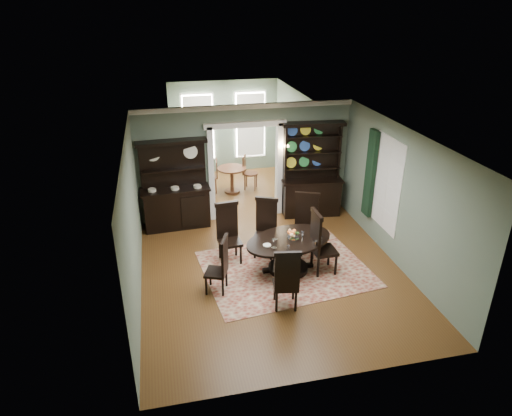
{
  "coord_description": "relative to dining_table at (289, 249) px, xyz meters",
  "views": [
    {
      "loc": [
        -2.13,
        -7.93,
        5.39
      ],
      "look_at": [
        -0.25,
        0.6,
        1.31
      ],
      "focal_mm": 32.0,
      "sensor_mm": 36.0,
      "label": 1
    }
  ],
  "objects": [
    {
      "name": "chair_far_mid",
      "position": [
        -0.3,
        0.83,
        0.18
      ],
      "size": [
        0.65,
        0.63,
        1.35
      ],
      "rotation": [
        0.0,
        0.0,
        2.72
      ],
      "color": "black",
      "rests_on": "rug"
    },
    {
      "name": "rug",
      "position": [
        -0.05,
        0.04,
        -0.52
      ],
      "size": [
        3.71,
        3.02,
        0.01
      ],
      "primitive_type": "cube",
      "rotation": [
        0.0,
        0.0,
        0.11
      ],
      "color": "maroon",
      "rests_on": "floor"
    },
    {
      "name": "dining_table",
      "position": [
        0.0,
        0.0,
        0.0
      ],
      "size": [
        2.22,
        2.22,
        0.76
      ],
      "rotation": [
        0.0,
        0.0,
        0.29
      ],
      "color": "black",
      "rests_on": "rug"
    },
    {
      "name": "right_window",
      "position": [
        2.34,
        0.83,
        1.07
      ],
      "size": [
        0.15,
        1.47,
        2.12
      ],
      "color": "white",
      "rests_on": "wall_right"
    },
    {
      "name": "chair_far_left",
      "position": [
        -1.17,
        0.74,
        0.18
      ],
      "size": [
        0.55,
        0.53,
        1.36
      ],
      "rotation": [
        0.0,
        0.0,
        3.25
      ],
      "color": "black",
      "rests_on": "rug"
    },
    {
      "name": "parlor",
      "position": [
        -0.35,
        5.43,
        0.99
      ],
      "size": [
        3.51,
        3.5,
        3.01
      ],
      "color": "#593817",
      "rests_on": "ground"
    },
    {
      "name": "chair_end_right",
      "position": [
        0.6,
        -0.21,
        0.22
      ],
      "size": [
        0.51,
        0.55,
        1.43
      ],
      "rotation": [
        0.0,
        0.0,
        -1.55
      ],
      "color": "black",
      "rests_on": "rug"
    },
    {
      "name": "parlor_chair_right",
      "position": [
        0.08,
        4.69,
        0.03
      ],
      "size": [
        0.49,
        0.48,
        1.05
      ],
      "rotation": [
        0.0,
        0.0,
        -1.95
      ],
      "color": "#512717",
      "rests_on": "parlor_floor"
    },
    {
      "name": "sideboard",
      "position": [
        -2.2,
        2.63,
        0.26
      ],
      "size": [
        1.74,
        0.7,
        2.25
      ],
      "rotation": [
        0.0,
        0.0,
        0.06
      ],
      "color": "black",
      "rests_on": "floor"
    },
    {
      "name": "chair_near",
      "position": [
        -0.42,
        -1.29,
        0.15
      ],
      "size": [
        0.55,
        0.53,
        1.3
      ],
      "rotation": [
        0.0,
        0.0,
        -0.16
      ],
      "color": "black",
      "rests_on": "rug"
    },
    {
      "name": "parlor_table",
      "position": [
        -0.45,
        4.51,
        -0.02
      ],
      "size": [
        0.84,
        0.84,
        0.78
      ],
      "color": "#512717",
      "rests_on": "parlor_floor"
    },
    {
      "name": "parlor_chair_left",
      "position": [
        -0.99,
        4.66,
        0.01
      ],
      "size": [
        0.43,
        0.42,
        1.0
      ],
      "rotation": [
        0.0,
        0.0,
        1.46
      ],
      "color": "#512717",
      "rests_on": "parlor_floor"
    },
    {
      "name": "chair_far_right",
      "position": [
        0.6,
        0.69,
        0.23
      ],
      "size": [
        0.68,
        0.67,
        1.44
      ],
      "rotation": [
        0.0,
        0.0,
        2.76
      ],
      "color": "black",
      "rests_on": "rug"
    },
    {
      "name": "welsh_dresser",
      "position": [
        1.37,
        2.62,
        0.38
      ],
      "size": [
        1.66,
        0.74,
        2.51
      ],
      "rotation": [
        0.0,
        0.0,
        -0.1
      ],
      "color": "black",
      "rests_on": "floor"
    },
    {
      "name": "wall_sconce",
      "position": [
        0.6,
        2.74,
        1.36
      ],
      "size": [
        0.27,
        0.21,
        0.21
      ],
      "color": "gold",
      "rests_on": "back_wall_right"
    },
    {
      "name": "doorway_trim",
      "position": [
        -0.35,
        2.9,
        1.09
      ],
      "size": [
        2.08,
        0.25,
        2.57
      ],
      "color": "silver",
      "rests_on": "floor"
    },
    {
      "name": "room",
      "position": [
        -0.35,
        -0.06,
        1.05
      ],
      "size": [
        5.51,
        6.01,
        3.01
      ],
      "color": "#593817",
      "rests_on": "ground"
    },
    {
      "name": "centerpiece",
      "position": [
        0.08,
        -0.03,
        0.29
      ],
      "size": [
        1.28,
        0.83,
        0.21
      ],
      "color": "white",
      "rests_on": "dining_table"
    },
    {
      "name": "chair_end_left",
      "position": [
        -1.52,
        -0.46,
        0.11
      ],
      "size": [
        0.56,
        0.57,
        1.21
      ],
      "rotation": [
        0.0,
        0.0,
        1.2
      ],
      "color": "black",
      "rests_on": "rug"
    }
  ]
}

